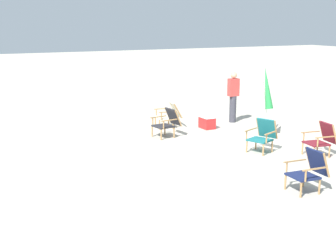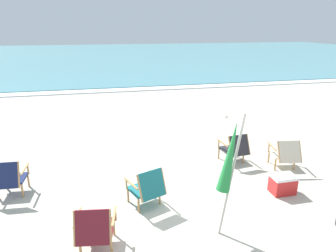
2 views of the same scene
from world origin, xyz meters
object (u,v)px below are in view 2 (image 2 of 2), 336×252
(beach_chair_back_right, at_px, (95,228))
(umbrella_furled_green, at_px, (230,158))
(beach_chair_front_left, at_px, (235,148))
(beach_chair_far_center, at_px, (9,177))
(beach_chair_back_left, at_px, (285,153))
(cooler_box, at_px, (283,184))
(beach_chair_front_right, at_px, (147,187))

(beach_chair_back_right, distance_m, umbrella_furled_green, 2.33)
(beach_chair_front_left, distance_m, beach_chair_far_center, 5.14)
(beach_chair_front_left, xyz_separation_m, beach_chair_back_left, (1.04, -0.58, -0.01))
(beach_chair_back_right, bearing_deg, cooler_box, 13.53)
(beach_chair_far_center, distance_m, umbrella_furled_green, 4.43)
(beach_chair_far_center, bearing_deg, beach_chair_front_left, 5.08)
(beach_chair_far_center, bearing_deg, beach_chair_back_left, -1.19)
(beach_chair_front_left, xyz_separation_m, beach_chair_front_right, (-2.45, -1.44, 0.00))
(beach_chair_back_left, bearing_deg, umbrella_furled_green, -141.24)
(beach_chair_far_center, bearing_deg, beach_chair_front_right, -20.21)
(beach_chair_front_left, distance_m, beach_chair_back_right, 4.21)
(beach_chair_far_center, height_order, cooler_box, beach_chair_far_center)
(beach_chair_back_left, bearing_deg, beach_chair_far_center, 178.81)
(beach_chair_back_right, height_order, beach_chair_front_right, beach_chair_back_right)
(beach_chair_front_right, xyz_separation_m, beach_chair_far_center, (-2.67, 0.98, -0.00))
(cooler_box, bearing_deg, beach_chair_far_center, 168.81)
(beach_chair_back_right, distance_m, beach_chair_far_center, 2.63)
(beach_chair_front_left, distance_m, umbrella_furled_green, 2.92)
(beach_chair_front_right, distance_m, beach_chair_far_center, 2.85)
(cooler_box, bearing_deg, umbrella_furled_green, -151.55)
(beach_chair_front_right, bearing_deg, beach_chair_front_left, 30.40)
(beach_chair_back_left, xyz_separation_m, umbrella_furled_green, (-2.32, -1.86, 0.95))
(beach_chair_front_right, bearing_deg, beach_chair_back_left, 13.75)
(beach_chair_front_left, relative_size, cooler_box, 1.64)
(beach_chair_front_left, bearing_deg, cooler_box, -75.98)
(beach_chair_back_left, distance_m, beach_chair_far_center, 6.17)
(beach_chair_front_left, xyz_separation_m, beach_chair_back_right, (-3.41, -2.46, 0.00))
(beach_chair_front_right, relative_size, umbrella_furled_green, 0.40)
(beach_chair_back_right, bearing_deg, beach_chair_front_right, 46.71)
(beach_chair_far_center, xyz_separation_m, cooler_box, (5.51, -1.09, -0.23))
(beach_chair_front_right, bearing_deg, beach_chair_back_right, -133.29)
(cooler_box, bearing_deg, beach_chair_front_left, 104.02)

